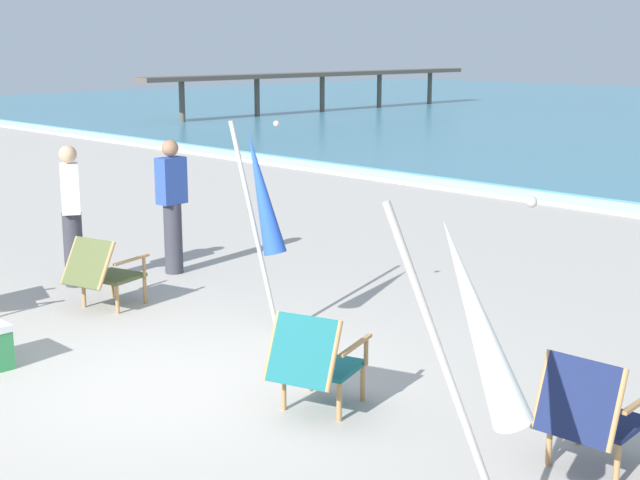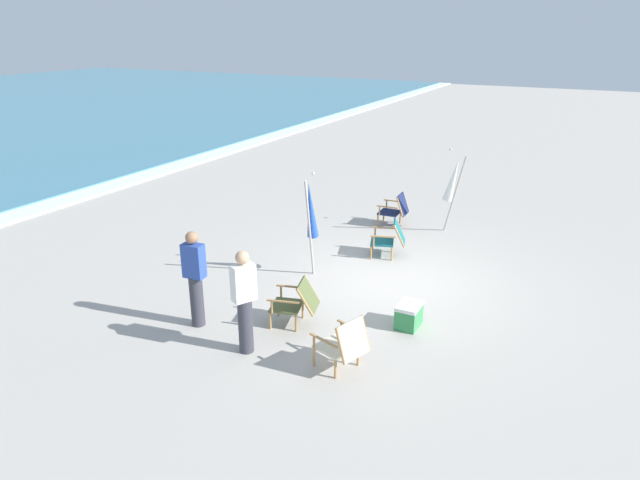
{
  "view_description": "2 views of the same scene",
  "coord_description": "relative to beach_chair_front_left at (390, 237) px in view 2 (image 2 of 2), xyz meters",
  "views": [
    {
      "loc": [
        5.78,
        -3.86,
        2.74
      ],
      "look_at": [
        -0.28,
        2.11,
        0.87
      ],
      "focal_mm": 50.0,
      "sensor_mm": 36.0,
      "label": 1
    },
    {
      "loc": [
        -9.48,
        -3.3,
        4.62
      ],
      "look_at": [
        -0.36,
        1.39,
        0.76
      ],
      "focal_mm": 32.0,
      "sensor_mm": 36.0,
      "label": 2
    }
  ],
  "objects": [
    {
      "name": "ground_plane",
      "position": [
        -1.24,
        -0.55,
        -0.43
      ],
      "size": [
        80.0,
        80.0,
        0.0
      ],
      "primitive_type": "plane",
      "color": "#B2AAA0"
    },
    {
      "name": "surf_band",
      "position": [
        -1.24,
        9.66,
        -0.4
      ],
      "size": [
        80.0,
        1.1,
        0.06
      ],
      "primitive_type": "cube",
      "color": "white",
      "rests_on": "ground"
    },
    {
      "name": "beach_chair_front_left",
      "position": [
        0.0,
        0.0,
        0.0
      ],
      "size": [
        0.78,
        0.87,
        0.8
      ],
      "color": "#196066",
      "rests_on": "ground"
    },
    {
      "name": "beach_chair_far_center",
      "position": [
        -3.5,
        0.3,
        -0.0
      ],
      "size": [
        0.75,
        0.88,
        0.78
      ],
      "color": "#515B33",
      "rests_on": "ground"
    },
    {
      "name": "beach_chair_back_left",
      "position": [
        -4.35,
        -0.95,
        0.01
      ],
      "size": [
        0.76,
        0.82,
        0.82
      ],
      "color": "beige",
      "rests_on": "ground"
    },
    {
      "name": "beach_chair_front_right",
      "position": [
        1.94,
        0.59,
        0.0
      ],
      "size": [
        0.62,
        0.71,
        0.82
      ],
      "color": "#19234C",
      "rests_on": "ground"
    },
    {
      "name": "umbrella_furled_blue",
      "position": [
        -1.71,
        0.98,
        0.92
      ],
      "size": [
        0.65,
        0.32,
        2.07
      ],
      "color": "#B7B2A8",
      "rests_on": "ground"
    },
    {
      "name": "umbrella_furled_white",
      "position": [
        1.99,
        -0.76,
        0.88
      ],
      "size": [
        0.69,
        0.65,
        2.01
      ],
      "color": "#B7B2A8",
      "rests_on": "ground"
    },
    {
      "name": "person_near_chairs",
      "position": [
        -4.56,
        0.57,
        0.41
      ],
      "size": [
        0.39,
        0.34,
        1.63
      ],
      "color": "#383842",
      "rests_on": "ground"
    },
    {
      "name": "person_by_waterline",
      "position": [
        -4.24,
        1.73,
        0.41
      ],
      "size": [
        0.22,
        0.35,
        1.63
      ],
      "color": "#383842",
      "rests_on": "ground"
    },
    {
      "name": "cooler_box",
      "position": [
        -2.71,
        -1.36,
        -0.23
      ],
      "size": [
        0.49,
        0.35,
        0.4
      ],
      "color": "#338C4C",
      "rests_on": "ground"
    }
  ]
}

